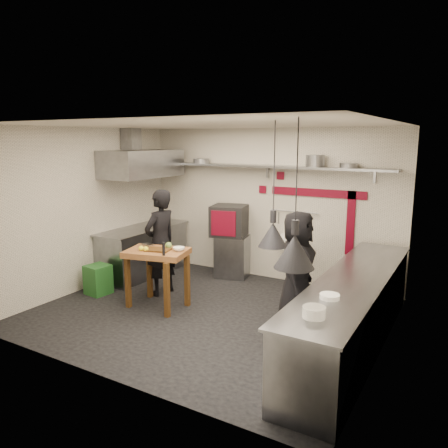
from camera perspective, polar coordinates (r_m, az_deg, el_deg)
The scene contains 47 objects.
floor at distance 6.76m, azimuth -2.10°, elevation -11.61°, with size 5.00×5.00×0.00m, color black.
ceiling at distance 6.24m, azimuth -2.28°, elevation 12.86°, with size 5.00×5.00×0.00m, color beige.
wall_back at distance 8.18m, azimuth 5.73°, elevation 2.54°, with size 5.00×0.04×2.80m, color beige.
wall_front at distance 4.76m, azimuth -15.89°, elevation -4.02°, with size 5.00×0.04×2.80m, color beige.
wall_left at distance 7.96m, azimuth -17.58°, elevation 1.84°, with size 0.04×4.20×2.80m, color beige.
wall_right at distance 5.46m, azimuth 20.57°, elevation -2.39°, with size 0.04×4.20×2.80m, color beige.
red_band_horiz at distance 7.78m, azimuth 12.10°, elevation 3.99°, with size 1.70×0.02×0.14m, color #600719.
red_band_vert at distance 7.69m, azimuth 16.20°, elevation 0.09°, with size 0.14×0.02×1.10m, color #600719.
red_tile_a at distance 7.99m, azimuth 7.38°, elevation 6.28°, with size 0.14×0.02×0.14m, color #600719.
red_tile_b at distance 8.16m, azimuth 5.07°, elevation 4.52°, with size 0.14×0.02×0.14m, color #600719.
back_shelf at distance 7.94m, azimuth 5.28°, elevation 7.52°, with size 4.60×0.34×0.04m, color slate.
shelf_bracket_left at distance 9.03m, azimuth -5.39°, elevation 7.31°, with size 0.04×0.06×0.24m, color slate.
shelf_bracket_mid at distance 8.08m, azimuth 5.72°, elevation 6.86°, with size 0.04×0.06×0.24m, color slate.
shelf_bracket_right at distance 7.50m, azimuth 19.12°, elevation 5.99°, with size 0.04×0.06×0.24m, color slate.
pan_far_left at distance 8.60m, azimuth -3.04°, elevation 8.25°, with size 0.30×0.30×0.09m, color slate.
pan_mid_left at distance 8.57m, azimuth -2.75°, elevation 8.18°, with size 0.23×0.23×0.07m, color slate.
stock_pot at distance 7.58m, azimuth 11.83°, elevation 8.08°, with size 0.32×0.32×0.20m, color slate.
pan_right at distance 7.43m, azimuth 15.95°, elevation 7.37°, with size 0.29×0.29×0.08m, color slate.
oven_stand at distance 8.37m, azimuth 1.11°, elevation -4.21°, with size 0.59×0.54×0.80m, color slate.
combi_oven at distance 8.22m, azimuth 0.69°, elevation 0.45°, with size 0.63×0.59×0.58m, color black.
oven_door at distance 7.94m, azimuth -0.08°, elevation 0.08°, with size 0.46×0.03×0.46m, color #600719.
oven_glass at distance 7.98m, azimuth 0.02°, elevation 0.12°, with size 0.39×0.02×0.34m, color black.
hand_sink at distance 7.92m, azimuth 8.72°, elevation -2.38°, with size 0.46×0.34×0.22m, color white.
sink_tap at distance 7.88m, azimuth 8.76°, elevation -1.11°, with size 0.03×0.03×0.14m, color slate.
sink_drain at distance 8.00m, azimuth 8.52°, elevation -5.51°, with size 0.06×0.06×0.66m, color slate.
utensil_rail at distance 7.94m, azimuth 9.21°, elevation 1.61°, with size 0.02×0.02×0.90m, color slate.
counter_right at distance 5.81m, azimuth 16.47°, elevation -11.17°, with size 0.70×3.80×0.90m, color slate.
counter_right_top at distance 5.65m, azimuth 16.72°, elevation -6.80°, with size 0.76×3.90×0.03m, color slate.
plate_stack at distance 4.31m, azimuth 11.68°, elevation -11.22°, with size 0.22×0.22×0.11m, color white.
small_bowl_right at distance 4.84m, azimuth 13.64°, elevation -9.18°, with size 0.21×0.21×0.05m, color white.
counter_left at distance 8.64m, azimuth -10.49°, elevation -3.56°, with size 0.70×1.90×0.90m, color slate.
counter_left_top at distance 8.54m, azimuth -10.60°, elevation -0.54°, with size 0.76×2.00×0.03m, color slate.
extractor_hood at distance 8.35m, azimuth -10.64°, elevation 7.76°, with size 0.78×1.60×0.50m, color slate.
hood_duct at distance 8.50m, azimuth -12.04°, elevation 10.46°, with size 0.28×0.28×0.50m, color slate.
green_bin at distance 7.79m, azimuth -16.12°, elevation -6.98°, with size 0.36×0.36×0.50m, color #1E5821.
prep_table at distance 6.95m, azimuth -8.67°, elevation -7.04°, with size 0.92×0.64×0.92m, color #945E32, non-canonical shape.
cutting_board at distance 6.78m, azimuth -8.62°, elevation -3.34°, with size 0.37×0.26×0.03m, color #4A2D11.
pepper_mill at distance 6.46m, azimuth -7.89°, elevation -3.23°, with size 0.04×0.04×0.20m, color black.
lemon_a at distance 6.79m, azimuth -10.78°, elevation -3.14°, with size 0.08×0.08×0.08m, color yellow.
lemon_b at distance 6.75m, azimuth -10.18°, elevation -3.23°, with size 0.08×0.08×0.08m, color yellow.
veg_ball at distance 6.87m, azimuth -7.25°, elevation -2.79°, with size 0.10×0.10×0.10m, color olive.
steel_tray at distance 7.11m, azimuth -9.88°, elevation -2.68°, with size 0.17×0.12×0.03m, color slate.
bowl at distance 6.72m, azimuth -5.91°, elevation -3.26°, with size 0.18×0.18×0.06m, color white.
heat_lamp_near at distance 4.82m, azimuth 6.53°, elevation 5.07°, with size 0.33×0.33×1.39m, color black, non-canonical shape.
heat_lamp_far at distance 4.10m, azimuth 9.42°, elevation 3.79°, with size 0.39×0.39×1.41m, color black, non-canonical shape.
chef_left at distance 7.41m, azimuth -8.30°, elevation -2.39°, with size 0.65×0.43×1.79m, color black.
chef_right at distance 6.27m, azimuth 9.54°, elevation -5.69°, with size 0.79×0.52×1.63m, color black.
Camera 1 is at (3.35, -5.26, 2.60)m, focal length 35.00 mm.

